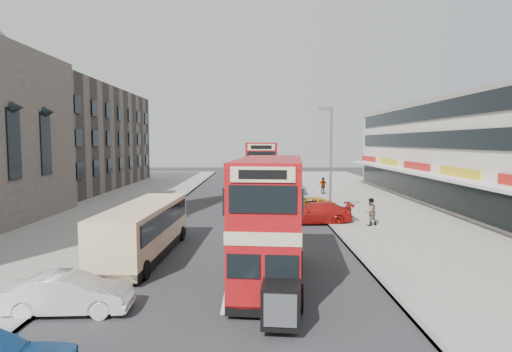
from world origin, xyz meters
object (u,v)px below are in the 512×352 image
(street_lamp, at_px, (330,154))
(car_left_front, at_px, (70,294))
(car_right_a, at_px, (314,213))
(car_right_c, at_px, (289,190))
(bus_main, at_px, (270,220))
(coach, at_px, (144,228))
(pedestrian_near, at_px, (370,212))
(car_right_b, at_px, (308,205))
(pedestrian_far, at_px, (323,186))
(bus_second, at_px, (261,172))
(cyclist, at_px, (301,209))

(street_lamp, relative_size, car_left_front, 2.03)
(street_lamp, height_order, car_right_a, street_lamp)
(car_right_c, bearing_deg, car_right_a, 1.27)
(bus_main, height_order, car_right_c, bus_main)
(coach, relative_size, pedestrian_near, 4.97)
(street_lamp, distance_m, car_right_b, 5.11)
(pedestrian_far, bearing_deg, car_right_c, 171.77)
(bus_main, height_order, bus_second, bus_second)
(bus_main, relative_size, car_right_c, 2.48)
(car_left_front, distance_m, pedestrian_near, 19.40)
(car_left_front, height_order, car_right_b, car_left_front)
(pedestrian_near, bearing_deg, street_lamp, -75.16)
(car_left_front, relative_size, car_right_b, 0.91)
(street_lamp, distance_m, car_right_c, 13.62)
(car_left_front, relative_size, cyclist, 2.08)
(street_lamp, xyz_separation_m, pedestrian_near, (2.16, -3.10, -3.72))
(car_left_front, distance_m, car_right_c, 31.19)
(car_right_a, xyz_separation_m, car_right_c, (-0.53, 14.55, -0.13))
(pedestrian_far, bearing_deg, bus_main, -125.98)
(street_lamp, height_order, car_right_b, street_lamp)
(car_right_a, relative_size, car_right_b, 1.16)
(pedestrian_near, xyz_separation_m, cyclist, (-4.15, 3.77, -0.43))
(car_right_a, height_order, car_right_c, car_right_a)
(bus_second, xyz_separation_m, car_right_b, (3.62, -6.11, -2.22))
(bus_main, height_order, car_right_b, bus_main)
(car_right_c, bearing_deg, bus_second, -37.37)
(street_lamp, distance_m, bus_second, 10.23)
(street_lamp, distance_m, cyclist, 4.65)
(street_lamp, relative_size, cyclist, 4.21)
(street_lamp, bearing_deg, car_right_a, -127.64)
(street_lamp, height_order, cyclist, street_lamp)
(bus_second, relative_size, cyclist, 5.08)
(pedestrian_near, bearing_deg, car_right_c, -95.90)
(car_right_c, bearing_deg, street_lamp, 7.39)
(coach, distance_m, car_left_front, 6.90)
(street_lamp, relative_size, pedestrian_far, 4.67)
(bus_main, distance_m, bus_second, 22.69)
(car_left_front, bearing_deg, car_right_a, -36.70)
(coach, bearing_deg, cyclist, 52.88)
(bus_second, xyz_separation_m, car_right_c, (3.00, 4.04, -2.22))
(street_lamp, height_order, coach, street_lamp)
(car_right_b, bearing_deg, coach, -39.89)
(street_lamp, bearing_deg, pedestrian_near, -55.15)
(car_right_b, bearing_deg, bus_second, -151.89)
(coach, height_order, cyclist, coach)
(bus_second, distance_m, coach, 19.78)
(bus_main, relative_size, pedestrian_near, 4.87)
(coach, relative_size, pedestrian_far, 5.25)
(car_right_b, height_order, car_right_c, car_right_c)
(coach, relative_size, car_right_a, 1.78)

